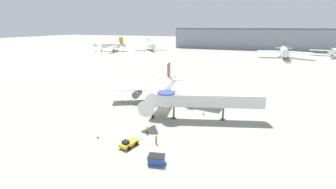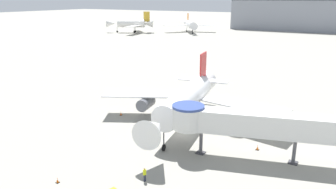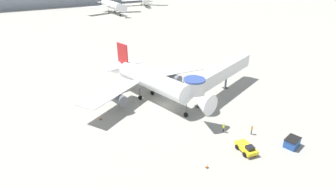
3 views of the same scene
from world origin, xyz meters
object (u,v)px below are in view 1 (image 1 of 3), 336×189
traffic_cone_apron_front (98,137)px  ground_crew_wing_walker (156,139)px  pushback_tug_yellow (129,143)px  ground_crew_marshaller (147,129)px  service_container_blue (156,160)px  background_jet_orange_tail (150,45)px  background_jet_black_tail (336,51)px  background_jet_gold_tail (111,45)px  background_jet_blue_tail (284,51)px  traffic_cone_port_wing (122,101)px  traffic_cone_starboard_wing (204,113)px  jet_bridge (203,100)px  main_airplane (162,90)px

traffic_cone_apron_front → ground_crew_wing_walker: ground_crew_wing_walker is taller
pushback_tug_yellow → ground_crew_marshaller: (0.95, 5.63, 0.31)m
ground_crew_wing_walker → ground_crew_marshaller: bearing=91.9°
service_container_blue → background_jet_orange_tail: (-71.69, 154.65, 3.82)m
background_jet_black_tail → background_jet_gold_tail: size_ratio=1.10×
traffic_cone_apron_front → ground_crew_marshaller: (8.13, 4.92, 0.68)m
background_jet_blue_tail → background_jet_orange_tail: size_ratio=1.30×
background_jet_black_tail → background_jet_orange_tail: 138.68m
ground_crew_marshaller → traffic_cone_apron_front: bearing=140.8°
traffic_cone_port_wing → traffic_cone_starboard_wing: bearing=-3.9°
jet_bridge → traffic_cone_starboard_wing: size_ratio=32.76×
ground_crew_wing_walker → background_jet_gold_tail: (-97.58, 131.61, 4.14)m
ground_crew_wing_walker → background_jet_gold_tail: bearing=81.2°
jet_bridge → traffic_cone_apron_front: size_ratio=37.84×
traffic_cone_starboard_wing → ground_crew_marshaller: (-8.65, -13.91, 0.63)m
service_container_blue → background_jet_gold_tail: 169.92m
pushback_tug_yellow → background_jet_gold_tail: bearing=139.0°
traffic_cone_starboard_wing → ground_crew_wing_walker: ground_crew_wing_walker is taller
traffic_cone_apron_front → ground_crew_marshaller: bearing=31.2°
service_container_blue → background_jet_black_tail: (66.89, 159.90, 3.60)m
traffic_cone_port_wing → background_jet_gold_tail: bearing=125.0°
background_jet_blue_tail → background_jet_orange_tail: 105.40m
traffic_cone_apron_front → background_jet_orange_tail: (-57.76, 150.85, 4.23)m
main_airplane → traffic_cone_apron_front: main_airplane is taller
traffic_cone_starboard_wing → traffic_cone_port_wing: size_ratio=1.03×
ground_crew_wing_walker → traffic_cone_port_wing: bearing=89.5°
service_container_blue → traffic_cone_port_wing: service_container_blue is taller
jet_bridge → service_container_blue: bearing=-115.0°
pushback_tug_yellow → background_jet_black_tail: size_ratio=0.12×
traffic_cone_apron_front → ground_crew_wing_walker: bearing=9.2°
traffic_cone_starboard_wing → traffic_cone_port_wing: traffic_cone_starboard_wing is taller
service_container_blue → ground_crew_wing_walker: ground_crew_wing_walker is taller
jet_bridge → background_jet_black_tail: size_ratio=0.75×
jet_bridge → background_jet_gold_tail: (-103.13, 117.40, 0.40)m
service_container_blue → traffic_cone_port_wing: size_ratio=4.11×
ground_crew_wing_walker → background_jet_black_tail: bearing=20.4°
jet_bridge → ground_crew_marshaller: jet_bridge is taller
ground_crew_marshaller → background_jet_blue_tail: bearing=3.1°
traffic_cone_apron_front → background_jet_blue_tail: bearing=71.0°
main_airplane → ground_crew_marshaller: main_airplane is taller
jet_bridge → background_jet_black_tail: 153.87m
service_container_blue → background_jet_orange_tail: bearing=114.9°
service_container_blue → background_jet_black_tail: size_ratio=0.09×
background_jet_orange_tail → traffic_cone_starboard_wing: bearing=-95.1°
background_jet_blue_tail → traffic_cone_apron_front: bearing=-105.2°
background_jet_black_tail → background_jet_orange_tail: bearing=-153.3°
traffic_cone_port_wing → ground_crew_wing_walker: (18.58, -18.62, 0.67)m
pushback_tug_yellow → background_jet_black_tail: (73.64, 156.80, 3.65)m
jet_bridge → background_jet_blue_tail: (29.32, 118.18, 0.31)m
pushback_tug_yellow → traffic_cone_starboard_wing: (9.60, 19.55, -0.32)m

